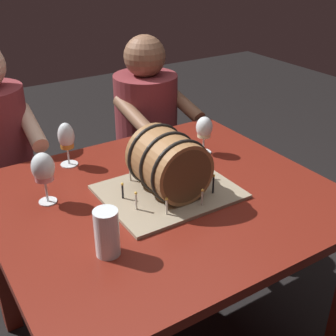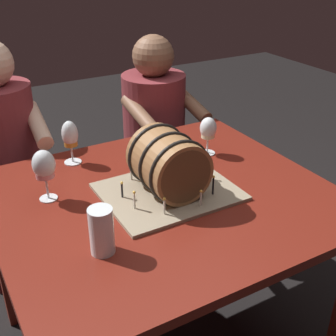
% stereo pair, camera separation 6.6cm
% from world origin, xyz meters
% --- Properties ---
extents(dining_table, '(1.18, 1.04, 0.76)m').
position_xyz_m(dining_table, '(0.00, 0.00, 0.65)').
color(dining_table, maroon).
rests_on(dining_table, ground).
extents(barrel_cake, '(0.46, 0.37, 0.24)m').
position_xyz_m(barrel_cake, '(0.02, 0.00, 0.86)').
color(barrel_cake, gray).
rests_on(barrel_cake, dining_table).
extents(wine_glass_white, '(0.07, 0.07, 0.16)m').
position_xyz_m(wine_glass_white, '(0.32, 0.20, 0.86)').
color(wine_glass_white, white).
rests_on(wine_glass_white, dining_table).
extents(wine_glass_rose, '(0.08, 0.08, 0.19)m').
position_xyz_m(wine_glass_rose, '(-0.37, 0.17, 0.88)').
color(wine_glass_rose, white).
rests_on(wine_glass_rose, dining_table).
extents(wine_glass_amber, '(0.07, 0.07, 0.18)m').
position_xyz_m(wine_glass_amber, '(-0.20, 0.40, 0.87)').
color(wine_glass_amber, white).
rests_on(wine_glass_amber, dining_table).
extents(beer_pint, '(0.07, 0.07, 0.15)m').
position_xyz_m(beer_pint, '(-0.31, -0.19, 0.82)').
color(beer_pint, white).
rests_on(beer_pint, dining_table).
extents(person_seated_left, '(0.37, 0.47, 1.20)m').
position_xyz_m(person_seated_left, '(-0.40, 0.82, 0.55)').
color(person_seated_left, '#4C1B1E').
rests_on(person_seated_left, ground).
extents(person_seated_right, '(0.38, 0.46, 1.14)m').
position_xyz_m(person_seated_right, '(0.40, 0.82, 0.53)').
color(person_seated_right, '#4C1B1E').
rests_on(person_seated_right, ground).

